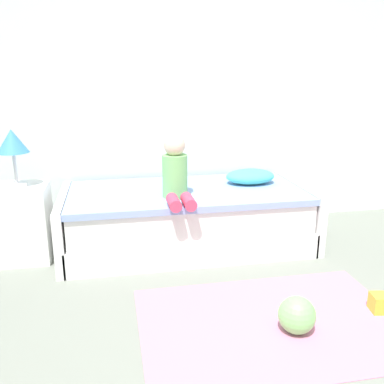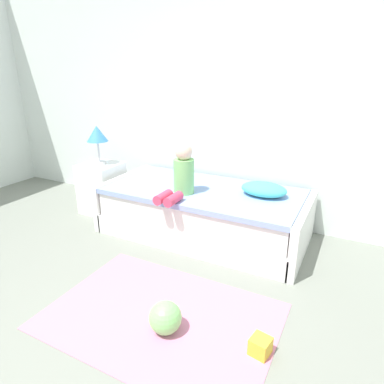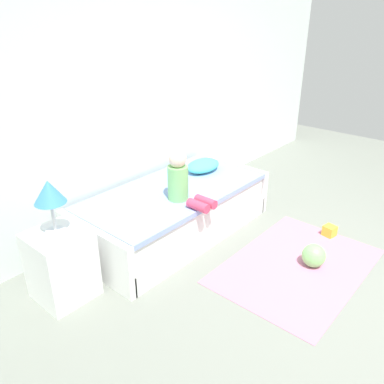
# 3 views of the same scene
# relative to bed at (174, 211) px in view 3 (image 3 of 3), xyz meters

# --- Properties ---
(ground_plane) EXTENTS (9.20, 9.20, 0.00)m
(ground_plane) POSITION_rel_bed_xyz_m (0.24, -2.00, -0.25)
(ground_plane) COLOR gray
(wall_rear) EXTENTS (7.20, 0.10, 2.90)m
(wall_rear) POSITION_rel_bed_xyz_m (0.24, 0.60, 1.20)
(wall_rear) COLOR silver
(wall_rear) RESTS_ON ground
(bed) EXTENTS (2.11, 1.00, 0.50)m
(bed) POSITION_rel_bed_xyz_m (0.00, 0.00, 0.00)
(bed) COLOR white
(bed) RESTS_ON ground
(nightstand) EXTENTS (0.44, 0.44, 0.60)m
(nightstand) POSITION_rel_bed_xyz_m (-1.35, -0.01, 0.05)
(nightstand) COLOR white
(nightstand) RESTS_ON ground
(table_lamp) EXTENTS (0.24, 0.24, 0.45)m
(table_lamp) POSITION_rel_bed_xyz_m (-1.35, -0.01, 0.69)
(table_lamp) COLOR silver
(table_lamp) RESTS_ON nightstand
(child_figure) EXTENTS (0.20, 0.51, 0.50)m
(child_figure) POSITION_rel_bed_xyz_m (-0.13, -0.23, 0.46)
(child_figure) COLOR #7FC672
(child_figure) RESTS_ON bed
(pillow) EXTENTS (0.44, 0.30, 0.13)m
(pillow) POSITION_rel_bed_xyz_m (0.60, 0.10, 0.32)
(pillow) COLOR #4CCCBC
(pillow) RESTS_ON bed
(toy_ball) EXTENTS (0.22, 0.22, 0.22)m
(toy_ball) POSITION_rel_bed_xyz_m (0.40, -1.41, -0.14)
(toy_ball) COLOR #7FD872
(toy_ball) RESTS_ON ground
(area_rug) EXTENTS (1.60, 1.10, 0.01)m
(area_rug) POSITION_rel_bed_xyz_m (0.29, -1.30, -0.24)
(area_rug) COLOR pink
(area_rug) RESTS_ON ground
(toy_block) EXTENTS (0.13, 0.13, 0.12)m
(toy_block) POSITION_rel_bed_xyz_m (1.01, -1.30, -0.19)
(toy_block) COLOR yellow
(toy_block) RESTS_ON ground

